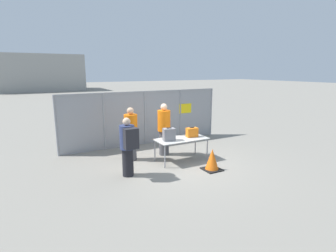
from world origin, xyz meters
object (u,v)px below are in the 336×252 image
Objects in this scene: suitcase_grey at (169,134)px; traffic_cone at (212,160)px; security_worker_far at (131,133)px; inspection_table at (181,140)px; utility_trailer at (151,120)px; traveler_hooded at (128,145)px; suitcase_orange at (192,132)px; security_worker_near at (164,129)px.

suitcase_grey is 1.53m from traffic_cone.
security_worker_far is (-0.93, 0.85, -0.03)m from suitcase_grey.
inspection_table is 5.31m from utility_trailer.
traveler_hooded is (-1.49, -0.41, -0.03)m from suitcase_grey.
security_worker_near is (-0.63, 0.78, 0.04)m from suitcase_orange.
suitcase_grey is 0.89m from suitcase_orange.
security_worker_near is at bearing 128.77° from suitcase_orange.
security_worker_near is 2.13m from traffic_cone.
utility_trailer is 6.35m from traffic_cone.
security_worker_far reaches higher than utility_trailer.
inspection_table is at bearing -176.05° from suitcase_orange.
security_worker_far is at bearing 156.30° from suitcase_orange.
utility_trailer is at bearing -94.64° from security_worker_near.
utility_trailer is (2.69, 4.31, -0.53)m from security_worker_far.
inspection_table is 0.47m from suitcase_orange.
suitcase_grey is at bearing 5.96° from traveler_hooded.
suitcase_grey is 1.04× the size of suitcase_orange.
security_worker_far is 2.70× the size of traffic_cone.
security_worker_far is 2.71m from traffic_cone.
inspection_table is at bearing 2.24° from suitcase_grey.
security_worker_near reaches higher than traffic_cone.
suitcase_grey is 0.23× the size of security_worker_near.
utility_trailer is (1.76, 5.16, -0.57)m from suitcase_grey.
suitcase_grey is at bearing -176.95° from suitcase_orange.
suitcase_grey is 0.64× the size of traffic_cone.
traffic_cone is (-0.06, -1.17, -0.59)m from suitcase_orange.
suitcase_orange is 0.10× the size of utility_trailer.
suitcase_grey is 5.48m from utility_trailer.
suitcase_orange is 0.22× the size of security_worker_near.
traffic_cone is (0.37, -1.14, -0.38)m from inspection_table.
security_worker_near reaches higher than suitcase_orange.
suitcase_orange is 5.21m from utility_trailer.
inspection_table is 1.26m from traffic_cone.
inspection_table is 1.64m from security_worker_far.
inspection_table is 0.41× the size of utility_trailer.
security_worker_near is at bearing 106.34° from traffic_cone.
inspection_table is at bearing 123.62° from security_worker_far.
traveler_hooded is 0.92× the size of security_worker_near.
utility_trailer is 6.44× the size of traffic_cone.
traveler_hooded reaches higher than inspection_table.
traffic_cone reaches higher than utility_trailer.
suitcase_grey is 0.25× the size of traveler_hooded.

